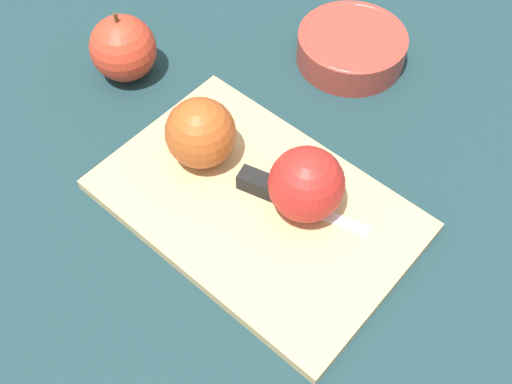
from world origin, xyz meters
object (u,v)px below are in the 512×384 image
at_px(apple_half_left, 201,133).
at_px(knife, 272,189).
at_px(apple_whole, 123,48).
at_px(bowl, 351,46).
at_px(apple_half_right, 306,184).

height_order(apple_half_left, knife, apple_half_left).
height_order(apple_half_left, apple_whole, apple_whole).
height_order(apple_whole, bowl, apple_whole).
bearing_deg(bowl, apple_half_right, -75.02).
height_order(apple_half_right, apple_whole, same).
distance_m(knife, bowl, 0.27).
xyz_separation_m(knife, apple_whole, (-0.28, 0.08, 0.02)).
distance_m(apple_whole, bowl, 0.31).
relative_size(apple_half_left, apple_half_right, 0.99).
height_order(apple_half_right, knife, apple_half_right).
xyz_separation_m(apple_whole, bowl, (0.25, 0.18, -0.02)).
relative_size(apple_half_right, apple_whole, 0.84).
bearing_deg(apple_half_right, apple_half_left, -115.17).
distance_m(apple_half_right, apple_whole, 0.33).
relative_size(apple_half_left, bowl, 0.56).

